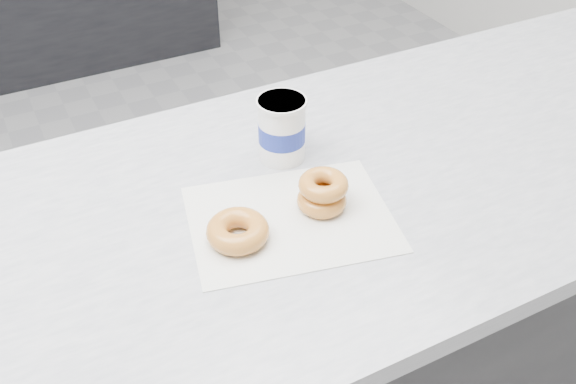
{
  "coord_description": "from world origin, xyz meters",
  "views": [
    {
      "loc": [
        0.02,
        -1.38,
        1.62
      ],
      "look_at": [
        0.4,
        -0.64,
        0.95
      ],
      "focal_mm": 40.0,
      "sensor_mm": 36.0,
      "label": 1
    }
  ],
  "objects": [
    {
      "name": "ground",
      "position": [
        0.0,
        0.0,
        0.0
      ],
      "size": [
        5.0,
        5.0,
        0.0
      ],
      "primitive_type": "plane",
      "color": "gray",
      "rests_on": "ground"
    },
    {
      "name": "coffee_cup",
      "position": [
        0.46,
        -0.48,
        0.96
      ],
      "size": [
        0.09,
        0.09,
        0.13
      ],
      "rotation": [
        0.0,
        0.0,
        -0.05
      ],
      "color": "white",
      "rests_on": "counter"
    },
    {
      "name": "donut_stack",
      "position": [
        0.46,
        -0.65,
        0.93
      ],
      "size": [
        0.09,
        0.09,
        0.06
      ],
      "color": "orange",
      "rests_on": "wax_paper"
    },
    {
      "name": "donut_single",
      "position": [
        0.3,
        -0.66,
        0.92
      ],
      "size": [
        0.11,
        0.11,
        0.04
      ],
      "primitive_type": "torus",
      "rotation": [
        0.0,
        0.0,
        -0.11
      ],
      "color": "orange",
      "rests_on": "wax_paper"
    },
    {
      "name": "wax_paper",
      "position": [
        0.4,
        -0.65,
        0.9
      ],
      "size": [
        0.39,
        0.33,
        0.0
      ],
      "primitive_type": "cube",
      "rotation": [
        0.0,
        0.0,
        -0.22
      ],
      "color": "silver",
      "rests_on": "counter"
    }
  ]
}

